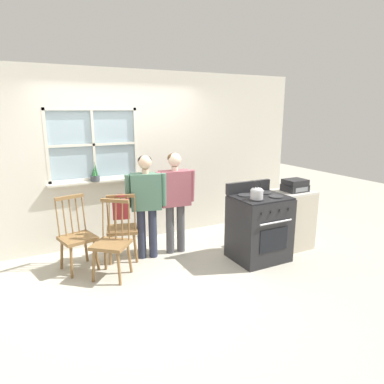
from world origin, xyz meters
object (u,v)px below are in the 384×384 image
at_px(person_elderly_left, 146,198).
at_px(chair_near_wall, 77,237).
at_px(potted_plant, 95,176).
at_px(person_teen_center, 175,194).
at_px(stereo, 295,185).
at_px(handbag, 121,209).
at_px(chair_center_cluster, 112,244).
at_px(stove, 259,227).
at_px(side_counter, 292,219).
at_px(chair_by_window, 122,230).
at_px(kettle, 257,193).

bearing_deg(person_elderly_left, chair_near_wall, -168.48).
bearing_deg(chair_near_wall, potted_plant, 43.68).
xyz_separation_m(person_teen_center, stereo, (1.68, -0.66, 0.08)).
relative_size(person_elderly_left, handbag, 4.85).
height_order(chair_center_cluster, handbag, same).
height_order(potted_plant, handbag, potted_plant).
xyz_separation_m(stove, potted_plant, (-1.94, 1.50, 0.65)).
relative_size(handbag, side_counter, 0.34).
bearing_deg(handbag, person_teen_center, 8.69).
height_order(person_teen_center, stereo, person_teen_center).
relative_size(chair_by_window, handbag, 3.23).
height_order(chair_center_cluster, potted_plant, potted_plant).
relative_size(kettle, stereo, 0.73).
bearing_deg(person_teen_center, person_elderly_left, -174.63).
distance_m(chair_near_wall, person_elderly_left, 1.06).
bearing_deg(handbag, chair_center_cluster, -132.06).
height_order(chair_near_wall, side_counter, chair_near_wall).
height_order(kettle, handbag, kettle).
distance_m(stove, handbag, 1.94).
relative_size(chair_center_cluster, stereo, 2.92).
bearing_deg(person_elderly_left, potted_plant, 141.80).
xyz_separation_m(chair_center_cluster, kettle, (1.83, -0.54, 0.58)).
relative_size(kettle, handbag, 0.80).
distance_m(kettle, side_counter, 1.09).
bearing_deg(stereo, chair_center_cluster, 173.60).
xyz_separation_m(chair_by_window, side_counter, (2.46, -0.73, 0.00)).
bearing_deg(potted_plant, person_elderly_left, -53.55).
xyz_separation_m(person_elderly_left, side_counter, (2.12, -0.65, -0.44)).
height_order(handbag, stereo, stereo).
distance_m(chair_center_cluster, stove, 2.04).
xyz_separation_m(person_teen_center, kettle, (0.79, -0.89, 0.12)).
relative_size(stove, stereo, 3.19).
relative_size(chair_center_cluster, kettle, 4.02).
height_order(chair_by_window, chair_near_wall, same).
relative_size(person_elderly_left, side_counter, 1.65).
bearing_deg(chair_near_wall, chair_by_window, -12.01).
bearing_deg(chair_center_cluster, chair_near_wall, 170.09).
xyz_separation_m(chair_near_wall, chair_center_cluster, (0.36, -0.42, 0.00)).
bearing_deg(stove, stereo, 7.77).
bearing_deg(chair_by_window, chair_near_wall, 17.06).
xyz_separation_m(chair_center_cluster, person_teen_center, (1.04, 0.35, 0.46)).
bearing_deg(handbag, chair_by_window, 75.20).
bearing_deg(side_counter, kettle, -164.26).
distance_m(chair_center_cluster, handbag, 0.48).
bearing_deg(person_teen_center, stereo, -14.78).
bearing_deg(side_counter, stereo, -90.00).
xyz_separation_m(chair_by_window, chair_near_wall, (-0.62, -0.02, 0.00)).
xyz_separation_m(kettle, stereo, (0.89, 0.23, -0.04)).
distance_m(stove, kettle, 0.59).
xyz_separation_m(kettle, potted_plant, (-1.77, 1.63, 0.10)).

